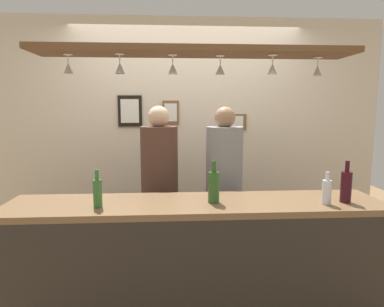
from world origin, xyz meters
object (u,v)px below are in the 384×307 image
(person_right_grey_shirt, at_px, (224,177))
(bottle_soda_clear, at_px, (327,191))
(picture_frame_crest, at_px, (171,112))
(bottle_champagne_green, at_px, (214,186))
(bottle_beer_green_import, at_px, (98,193))
(picture_frame_caricature, at_px, (130,111))
(bottle_wine_dark_red, at_px, (346,186))
(person_left_brown_shirt, at_px, (160,177))
(picture_frame_lower_pair, at_px, (233,122))

(person_right_grey_shirt, height_order, bottle_soda_clear, person_right_grey_shirt)
(picture_frame_crest, bearing_deg, person_right_grey_shirt, -54.90)
(person_right_grey_shirt, xyz_separation_m, bottle_champagne_green, (-0.19, -0.73, 0.09))
(bottle_beer_green_import, relative_size, picture_frame_caricature, 0.76)
(bottle_beer_green_import, bearing_deg, bottle_wine_dark_red, 0.53)
(bottle_champagne_green, relative_size, bottle_soda_clear, 1.30)
(bottle_wine_dark_red, height_order, bottle_champagne_green, same)
(picture_frame_crest, bearing_deg, bottle_soda_clear, -54.53)
(bottle_soda_clear, bearing_deg, bottle_champagne_green, 173.34)
(person_left_brown_shirt, distance_m, picture_frame_lower_pair, 1.17)
(bottle_soda_clear, relative_size, bottle_beer_green_import, 0.88)
(bottle_soda_clear, distance_m, bottle_beer_green_import, 1.58)
(person_right_grey_shirt, distance_m, picture_frame_caricature, 1.32)
(person_left_brown_shirt, distance_m, person_right_grey_shirt, 0.60)
(bottle_soda_clear, bearing_deg, person_left_brown_shirt, 145.50)
(bottle_wine_dark_red, relative_size, picture_frame_lower_pair, 1.00)
(person_left_brown_shirt, bearing_deg, picture_frame_caricature, 115.88)
(picture_frame_lower_pair, xyz_separation_m, picture_frame_caricature, (-1.15, 0.00, 0.12))
(person_right_grey_shirt, height_order, picture_frame_crest, picture_frame_crest)
(bottle_soda_clear, distance_m, picture_frame_lower_pair, 1.62)
(bottle_beer_green_import, xyz_separation_m, picture_frame_lower_pair, (1.20, 1.50, 0.40))
(picture_frame_caricature, bearing_deg, bottle_wine_dark_red, -41.23)
(person_left_brown_shirt, bearing_deg, bottle_champagne_green, -60.61)
(person_left_brown_shirt, bearing_deg, bottle_soda_clear, -34.50)
(bottle_wine_dark_red, height_order, bottle_soda_clear, bottle_wine_dark_red)
(picture_frame_lower_pair, bearing_deg, picture_frame_caricature, 180.00)
(bottle_wine_dark_red, bearing_deg, bottle_soda_clear, -166.23)
(bottle_soda_clear, relative_size, picture_frame_caricature, 0.68)
(person_left_brown_shirt, distance_m, bottle_champagne_green, 0.84)
(bottle_beer_green_import, distance_m, picture_frame_crest, 1.66)
(person_left_brown_shirt, relative_size, bottle_champagne_green, 5.46)
(bottle_champagne_green, height_order, bottle_beer_green_import, bottle_champagne_green)
(person_left_brown_shirt, distance_m, bottle_soda_clear, 1.45)
(picture_frame_lower_pair, relative_size, picture_frame_caricature, 0.88)
(bottle_wine_dark_red, height_order, picture_frame_crest, picture_frame_crest)
(bottle_soda_clear, distance_m, picture_frame_crest, 1.94)
(person_right_grey_shirt, xyz_separation_m, bottle_soda_clear, (0.59, -0.82, 0.06))
(person_left_brown_shirt, distance_m, picture_frame_caricature, 0.98)
(bottle_champagne_green, bearing_deg, person_right_grey_shirt, 75.25)
(bottle_champagne_green, distance_m, picture_frame_crest, 1.54)
(bottle_beer_green_import, relative_size, picture_frame_lower_pair, 0.87)
(bottle_wine_dark_red, xyz_separation_m, picture_frame_crest, (-1.24, 1.48, 0.50))
(picture_frame_caricature, bearing_deg, picture_frame_crest, 0.00)
(bottle_champagne_green, height_order, bottle_soda_clear, bottle_champagne_green)
(bottle_wine_dark_red, xyz_separation_m, bottle_soda_clear, (-0.16, -0.04, -0.03))
(bottle_beer_green_import, relative_size, picture_frame_crest, 1.00)
(picture_frame_lower_pair, bearing_deg, bottle_soda_clear, -75.91)
(picture_frame_caricature, bearing_deg, picture_frame_lower_pair, 0.00)
(person_right_grey_shirt, bearing_deg, bottle_soda_clear, -54.22)
(picture_frame_lower_pair, relative_size, picture_frame_crest, 1.15)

